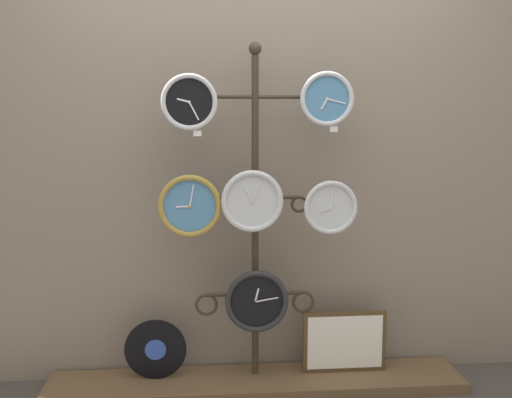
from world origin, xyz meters
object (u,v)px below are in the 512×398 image
object	(u,v)px
display_stand	(255,269)
clock_middle_right	(331,207)
clock_middle_left	(190,206)
vinyl_record	(156,350)
clock_top_right	(327,99)
clock_middle_center	(252,201)
clock_bottom_center	(256,301)
clock_top_left	(189,102)
picture_frame	(345,342)

from	to	relation	value
display_stand	clock_middle_right	xyz separation A→B (m)	(0.38, -0.10, 0.34)
clock_middle_left	vinyl_record	distance (m)	0.80
clock_top_right	clock_middle_left	distance (m)	0.87
clock_middle_center	clock_bottom_center	distance (m)	0.52
clock_middle_left	vinyl_record	bearing A→B (deg)	163.44
display_stand	clock_middle_left	world-z (taller)	display_stand
vinyl_record	clock_top_left	bearing A→B (deg)	-21.92
display_stand	clock_top_right	xyz separation A→B (m)	(0.35, -0.08, 0.88)
clock_middle_left	clock_top_left	bearing A→B (deg)	-76.15
picture_frame	clock_top_left	bearing A→B (deg)	-174.13
clock_middle_left	display_stand	bearing A→B (deg)	14.33
display_stand	clock_bottom_center	distance (m)	0.18
clock_top_left	picture_frame	bearing A→B (deg)	5.87
clock_top_left	clock_bottom_center	xyz separation A→B (m)	(0.33, 0.01, -1.02)
clock_middle_left	clock_bottom_center	distance (m)	0.60
clock_middle_center	clock_middle_right	xyz separation A→B (m)	(0.40, 0.01, -0.04)
clock_middle_left	clock_bottom_center	bearing A→B (deg)	-1.44
clock_top_left	picture_frame	distance (m)	1.52
clock_top_left	clock_middle_right	bearing A→B (deg)	0.87
clock_top_right	vinyl_record	size ratio (longest dim) A/B	0.84
clock_top_right	vinyl_record	bearing A→B (deg)	176.60
clock_middle_center	clock_bottom_center	xyz separation A→B (m)	(0.02, 0.01, -0.52)
clock_top_left	clock_middle_center	xyz separation A→B (m)	(0.31, 0.01, -0.49)
clock_middle_left	vinyl_record	xyz separation A→B (m)	(-0.19, 0.06, -0.77)
clock_top_left	clock_top_right	world-z (taller)	clock_top_right
clock_top_right	clock_bottom_center	size ratio (longest dim) A/B	0.83
clock_top_right	picture_frame	size ratio (longest dim) A/B	0.60
clock_top_left	clock_top_right	xyz separation A→B (m)	(0.68, 0.03, 0.02)
clock_top_left	clock_middle_center	distance (m)	0.58
clock_top_left	clock_middle_left	size ratio (longest dim) A/B	0.87
clock_middle_left	clock_middle_right	xyz separation A→B (m)	(0.71, -0.01, -0.02)
clock_top_right	picture_frame	xyz separation A→B (m)	(0.13, 0.06, -1.30)
clock_top_left	picture_frame	xyz separation A→B (m)	(0.82, 0.08, -1.28)
vinyl_record	clock_middle_left	bearing A→B (deg)	-16.56
clock_bottom_center	vinyl_record	size ratio (longest dim) A/B	1.01
clock_top_left	clock_middle_right	size ratio (longest dim) A/B	0.99
clock_middle_left	picture_frame	xyz separation A→B (m)	(0.82, 0.06, -0.76)
clock_top_left	clock_middle_center	world-z (taller)	clock_top_left
clock_middle_center	clock_middle_right	size ratio (longest dim) A/B	1.13
display_stand	clock_middle_right	bearing A→B (deg)	-14.48
clock_middle_right	vinyl_record	distance (m)	1.18
clock_bottom_center	picture_frame	world-z (taller)	clock_bottom_center
display_stand	clock_top_left	bearing A→B (deg)	-161.87
display_stand	clock_middle_right	world-z (taller)	display_stand
clock_top_left	display_stand	bearing A→B (deg)	18.13
clock_middle_left	clock_middle_right	bearing A→B (deg)	-0.93
picture_frame	clock_middle_center	bearing A→B (deg)	-171.27
clock_middle_left	vinyl_record	world-z (taller)	clock_middle_left
clock_middle_right	clock_middle_left	bearing A→B (deg)	179.07
clock_top_right	clock_middle_right	world-z (taller)	clock_top_right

